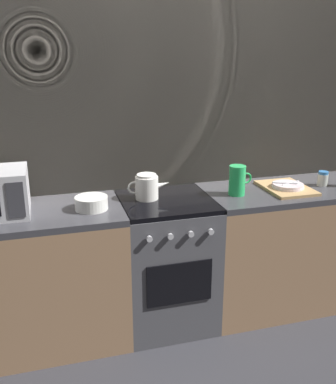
% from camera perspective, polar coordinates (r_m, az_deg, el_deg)
% --- Properties ---
extents(ground_plane, '(8.00, 8.00, 0.00)m').
position_cam_1_polar(ground_plane, '(3.25, -0.21, -16.14)').
color(ground_plane, '#2D2D33').
extents(back_wall, '(3.60, 0.05, 2.40)m').
position_cam_1_polar(back_wall, '(3.07, -1.88, 6.22)').
color(back_wall, '#A39989').
rests_on(back_wall, ground_plane).
extents(counter_left, '(1.20, 0.60, 0.90)m').
position_cam_1_polar(counter_left, '(2.94, -17.67, -10.84)').
color(counter_left, '#997251').
rests_on(counter_left, ground_plane).
extents(stove_unit, '(0.60, 0.63, 0.90)m').
position_cam_1_polar(stove_unit, '(3.02, -0.21, -9.08)').
color(stove_unit, '#4C4C51').
rests_on(stove_unit, ground_plane).
extents(counter_right, '(1.20, 0.60, 0.90)m').
position_cam_1_polar(counter_right, '(3.36, 14.84, -6.84)').
color(counter_right, '#997251').
rests_on(counter_right, ground_plane).
extents(kettle, '(0.28, 0.15, 0.17)m').
position_cam_1_polar(kettle, '(2.84, -2.76, 0.67)').
color(kettle, white).
rests_on(kettle, stove_unit).
extents(mixing_bowl, '(0.20, 0.20, 0.08)m').
position_cam_1_polar(mixing_bowl, '(2.70, -9.95, -1.41)').
color(mixing_bowl, silver).
rests_on(mixing_bowl, counter_left).
extents(pitcher, '(0.16, 0.11, 0.20)m').
position_cam_1_polar(pitcher, '(2.95, 9.02, 1.52)').
color(pitcher, green).
rests_on(pitcher, counter_right).
extents(dish_pile, '(0.30, 0.40, 0.06)m').
position_cam_1_polar(dish_pile, '(3.15, 15.20, 0.62)').
color(dish_pile, tan).
rests_on(dish_pile, counter_right).
extents(spice_jar, '(0.08, 0.08, 0.10)m').
position_cam_1_polar(spice_jar, '(3.32, 19.51, 1.65)').
color(spice_jar, silver).
rests_on(spice_jar, counter_right).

